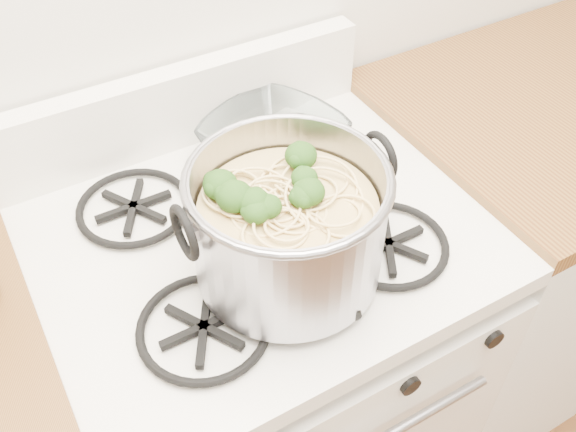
{
  "coord_description": "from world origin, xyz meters",
  "views": [
    {
      "loc": [
        -0.34,
        0.56,
        1.7
      ],
      "look_at": [
        -0.01,
        1.14,
        1.04
      ],
      "focal_mm": 40.0,
      "sensor_mm": 36.0,
      "label": 1
    }
  ],
  "objects": [
    {
      "name": "stock_pot",
      "position": [
        -0.01,
        1.14,
        1.02
      ],
      "size": [
        0.33,
        0.3,
        0.2
      ],
      "color": "#9999A1",
      "rests_on": "gas_range"
    },
    {
      "name": "gas_range",
      "position": [
        0.0,
        1.26,
        0.44
      ],
      "size": [
        0.76,
        0.66,
        0.92
      ],
      "color": "white",
      "rests_on": "ground"
    },
    {
      "name": "spatula",
      "position": [
        0.13,
        1.24,
        0.94
      ],
      "size": [
        0.39,
        0.4,
        0.02
      ],
      "primitive_type": null,
      "rotation": [
        0.0,
        0.0,
        -0.44
      ],
      "color": "black",
      "rests_on": "gas_range"
    },
    {
      "name": "glass_bowl",
      "position": [
        0.12,
        1.41,
        0.94
      ],
      "size": [
        0.13,
        0.13,
        0.03
      ],
      "primitive_type": "imported",
      "rotation": [
        0.0,
        0.0,
        0.35
      ],
      "color": "white",
      "rests_on": "gas_range"
    },
    {
      "name": "counter_right",
      "position": [
        0.88,
        1.26,
        0.46
      ],
      "size": [
        1.0,
        0.65,
        0.92
      ],
      "color": "silver",
      "rests_on": "ground"
    }
  ]
}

